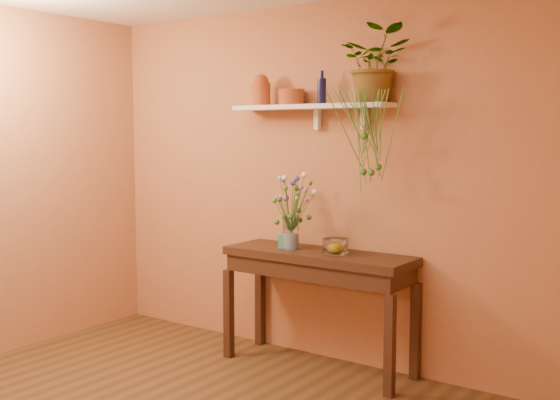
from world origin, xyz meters
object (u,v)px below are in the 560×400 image
Objects in this scene: blue_bottle at (322,91)px; glass_vase at (291,235)px; sideboard at (318,269)px; spider_plant at (376,65)px; glass_bowl at (335,247)px; terracotta_jug at (261,91)px; bouquet at (292,199)px.

glass_vase is (-0.17, -0.15, -1.06)m from blue_bottle.
sideboard is 1.51m from spider_plant.
glass_vase is at bearing -179.88° from glass_bowl.
blue_bottle is 1.09m from glass_vase.
terracotta_jug is 0.53× the size of bouquet.
spider_plant is (0.44, 0.01, 0.16)m from blue_bottle.
bouquet is at bearing -16.86° from terracotta_jug.
glass_bowl is at bearing 0.12° from glass_vase.
spider_plant is 1.14m from bouquet.
sideboard is 3.13× the size of bouquet.
blue_bottle reaches higher than sideboard.
spider_plant is (0.97, 0.04, 0.15)m from terracotta_jug.
bouquet is (-0.60, -0.15, -0.95)m from spider_plant.
terracotta_jug is at bearing 170.72° from sideboard.
terracotta_jug is 0.46× the size of spider_plant.
glass_vase is (-0.61, -0.16, -1.23)m from spider_plant.
blue_bottle is 0.47m from spider_plant.
sideboard is 1.44m from terracotta_jug.
glass_bowl is at bearing -145.04° from spider_plant.
blue_bottle reaches higher than glass_bowl.
terracotta_jug reaches higher than bouquet.
terracotta_jug is at bearing 163.14° from bouquet.
bouquet is (0.01, 0.00, 0.27)m from glass_vase.
terracotta_jug is 1.36m from glass_bowl.
glass_vase is at bearing -175.13° from sideboard.
terracotta_jug is 0.97× the size of glass_vase.
glass_vase reaches higher than sideboard.
glass_vase is at bearing -165.59° from spider_plant.
spider_plant reaches higher than blue_bottle.
spider_plant reaches higher than terracotta_jug.
blue_bottle is 0.53× the size of bouquet.
blue_bottle is 1.32× the size of glass_bowl.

